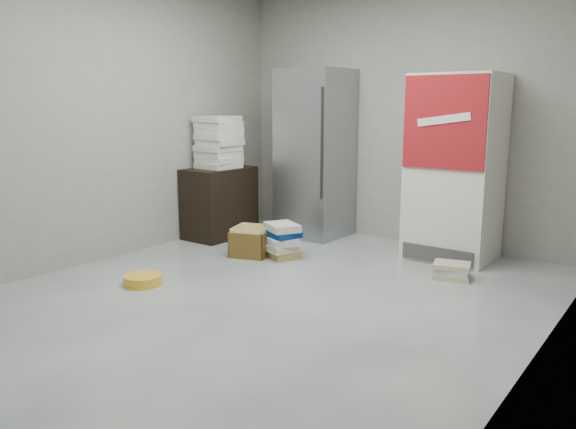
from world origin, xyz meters
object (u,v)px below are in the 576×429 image
(wood_shelf, at_px, (220,203))
(cardboard_box, at_px, (252,243))
(phonebook_stack_main, at_px, (281,241))
(coke_cooler, at_px, (455,168))
(steel_fridge, at_px, (315,154))

(wood_shelf, height_order, cardboard_box, wood_shelf)
(phonebook_stack_main, bearing_deg, wood_shelf, -173.66)
(coke_cooler, xyz_separation_m, phonebook_stack_main, (-1.36, -1.03, -0.73))
(steel_fridge, bearing_deg, wood_shelf, -138.69)
(steel_fridge, xyz_separation_m, cardboard_box, (-0.01, -1.14, -0.83))
(wood_shelf, bearing_deg, coke_cooler, 16.28)
(coke_cooler, relative_size, phonebook_stack_main, 4.03)
(steel_fridge, height_order, phonebook_stack_main, steel_fridge)
(steel_fridge, xyz_separation_m, coke_cooler, (1.65, -0.01, -0.05))
(steel_fridge, distance_m, wood_shelf, 1.23)
(coke_cooler, xyz_separation_m, cardboard_box, (-1.66, -1.14, -0.78))
(steel_fridge, bearing_deg, coke_cooler, -0.18)
(coke_cooler, distance_m, phonebook_stack_main, 1.85)
(steel_fridge, height_order, cardboard_box, steel_fridge)
(wood_shelf, bearing_deg, steel_fridge, 41.31)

